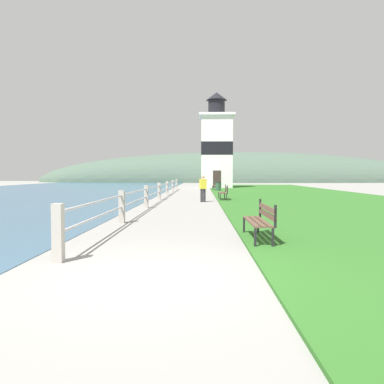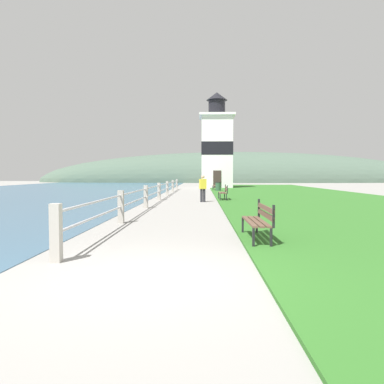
% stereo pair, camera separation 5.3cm
% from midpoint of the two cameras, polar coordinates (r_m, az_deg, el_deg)
% --- Properties ---
extents(ground_plane, '(160.00, 160.00, 0.00)m').
position_cam_midpoint_polar(ground_plane, '(5.89, -7.27, -12.92)').
color(ground_plane, gray).
extents(grass_verge, '(12.00, 58.81, 0.06)m').
position_cam_midpoint_polar(grass_verge, '(26.19, 16.88, -0.79)').
color(grass_verge, '#2D6623').
rests_on(grass_verge, ground_plane).
extents(seawall_railing, '(0.18, 32.50, 1.06)m').
position_cam_midpoint_polar(seawall_railing, '(22.93, -4.99, 0.31)').
color(seawall_railing, '#A8A399').
rests_on(seawall_railing, ground_plane).
extents(park_bench_near, '(0.49, 1.97, 0.94)m').
position_cam_midpoint_polar(park_bench_near, '(9.00, 10.38, -3.99)').
color(park_bench_near, brown).
rests_on(park_bench_near, ground_plane).
extents(park_bench_midway, '(0.47, 1.87, 0.94)m').
position_cam_midpoint_polar(park_bench_midway, '(22.69, 4.95, 0.08)').
color(park_bench_midway, brown).
rests_on(park_bench_midway, ground_plane).
extents(park_bench_far, '(0.63, 1.86, 0.94)m').
position_cam_midpoint_polar(park_bench_far, '(36.92, 3.72, 1.10)').
color(park_bench_far, brown).
rests_on(park_bench_far, ground_plane).
extents(lighthouse, '(4.02, 4.02, 10.98)m').
position_cam_midpoint_polar(lighthouse, '(43.57, 3.82, 6.89)').
color(lighthouse, white).
rests_on(lighthouse, ground_plane).
extents(person_strolling, '(0.42, 0.32, 1.54)m').
position_cam_midpoint_polar(person_strolling, '(21.26, 1.73, 0.70)').
color(person_strolling, '#28282D').
rests_on(person_strolling, ground_plane).
extents(trash_bin, '(0.54, 0.54, 0.84)m').
position_cam_midpoint_polar(trash_bin, '(34.81, 4.05, 0.81)').
color(trash_bin, '#2D5138').
rests_on(trash_bin, ground_plane).
extents(distant_hillside, '(80.00, 16.00, 12.00)m').
position_cam_midpoint_polar(distant_hillside, '(75.16, 6.95, 1.50)').
color(distant_hillside, '#475B4C').
rests_on(distant_hillside, ground_plane).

